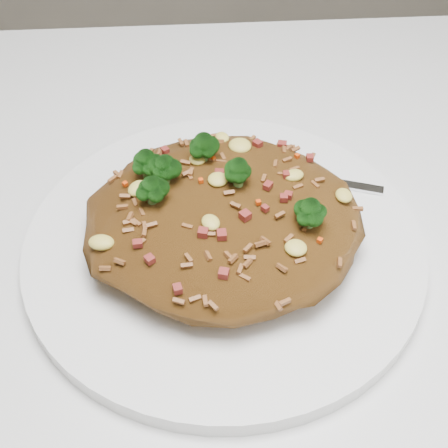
{
  "coord_description": "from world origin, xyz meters",
  "views": [
    {
      "loc": [
        -0.05,
        -0.26,
        1.1
      ],
      "look_at": [
        -0.02,
        0.05,
        0.78
      ],
      "focal_mm": 50.0,
      "sensor_mm": 36.0,
      "label": 1
    }
  ],
  "objects_px": {
    "dining_table": "(259,376)",
    "fried_rice": "(223,210)",
    "plate": "(224,245)",
    "fork": "(292,176)"
  },
  "relations": [
    {
      "from": "fried_rice",
      "to": "fork",
      "type": "bearing_deg",
      "value": 46.61
    },
    {
      "from": "fried_rice",
      "to": "dining_table",
      "type": "bearing_deg",
      "value": -65.71
    },
    {
      "from": "dining_table",
      "to": "plate",
      "type": "distance_m",
      "value": 0.11
    },
    {
      "from": "dining_table",
      "to": "fried_rice",
      "type": "height_order",
      "value": "fried_rice"
    },
    {
      "from": "plate",
      "to": "fork",
      "type": "bearing_deg",
      "value": 47.05
    },
    {
      "from": "plate",
      "to": "fried_rice",
      "type": "relative_size",
      "value": 1.48
    },
    {
      "from": "fork",
      "to": "fried_rice",
      "type": "bearing_deg",
      "value": -114.96
    },
    {
      "from": "plate",
      "to": "fried_rice",
      "type": "height_order",
      "value": "fried_rice"
    },
    {
      "from": "dining_table",
      "to": "fork",
      "type": "height_order",
      "value": "fork"
    },
    {
      "from": "plate",
      "to": "fork",
      "type": "distance_m",
      "value": 0.09
    }
  ]
}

